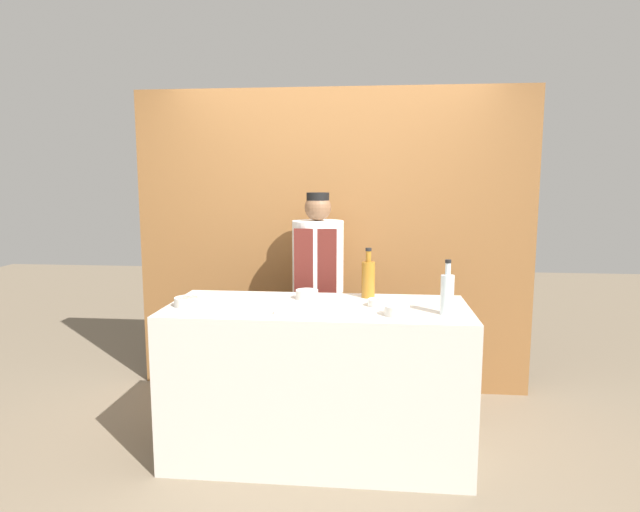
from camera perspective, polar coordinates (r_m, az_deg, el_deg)
ground_plane at (r=3.56m, az=-0.25°, el=-20.26°), size 14.00×14.00×0.00m
cabinet_wall at (r=4.31m, az=1.31°, el=1.51°), size 3.13×0.18×2.40m
counter at (r=3.37m, az=-0.26°, el=-13.16°), size 1.81×0.75×0.95m
sauce_bowl_orange at (r=3.31m, az=-13.85°, el=-4.69°), size 0.17×0.17×0.05m
sauce_bowl_purple at (r=3.02m, az=8.21°, el=-5.71°), size 0.14×0.14×0.06m
sauce_bowl_white at (r=3.40m, az=-1.40°, el=-4.05°), size 0.14×0.14×0.06m
sauce_bowl_red at (r=3.22m, az=6.14°, el=-4.92°), size 0.11×0.11×0.04m
cutting_board at (r=3.12m, az=-1.88°, el=-5.59°), size 0.29×0.25×0.02m
bottle_amber at (r=3.44m, az=5.16°, el=-2.37°), size 0.09×0.09×0.32m
bottle_clear at (r=3.07m, az=13.41°, el=-3.87°), size 0.07×0.07×0.31m
chef_center at (r=3.97m, az=-0.23°, el=-4.00°), size 0.38×0.38×1.60m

